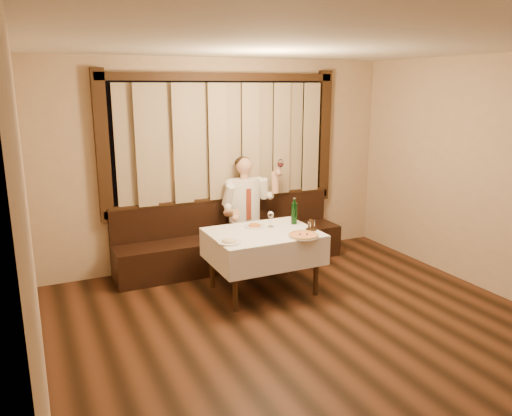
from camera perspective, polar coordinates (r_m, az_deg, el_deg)
name	(u,v)px	position (r m, az deg, el deg)	size (l,w,h in m)	color
room	(294,180)	(5.12, 4.41, 3.16)	(5.01, 6.01, 2.81)	black
banquette	(231,243)	(6.95, -2.89, -4.04)	(3.20, 0.61, 0.94)	black
dining_table	(263,240)	(5.95, 0.82, -3.68)	(1.27, 0.97, 0.76)	black
pizza	(303,235)	(5.75, 5.44, -3.13)	(0.36, 0.36, 0.04)	white
pasta_red	(255,224)	(6.10, -0.17, -1.88)	(0.24, 0.24, 0.08)	white
pasta_cream	(229,240)	(5.50, -3.09, -3.64)	(0.27, 0.27, 0.09)	white
green_bottle	(294,213)	(6.23, 4.39, -0.56)	(0.07, 0.07, 0.33)	#0E4213
table_wine_glass	(271,215)	(6.06, 1.69, -0.85)	(0.08, 0.08, 0.21)	white
cruet_caddy	(311,227)	(5.97, 6.34, -2.17)	(0.14, 0.11, 0.14)	black
seated_man	(247,204)	(6.80, -1.00, 0.41)	(0.85, 0.63, 1.51)	black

